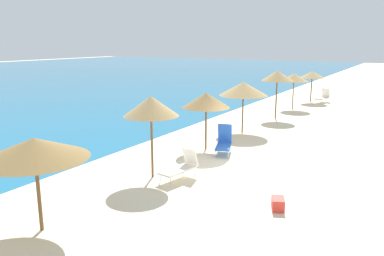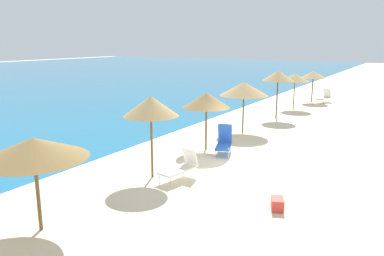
{
  "view_description": "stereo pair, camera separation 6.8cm",
  "coord_description": "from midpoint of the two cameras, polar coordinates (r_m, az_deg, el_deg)",
  "views": [
    {
      "loc": [
        -13.19,
        -5.65,
        4.7
      ],
      "look_at": [
        -0.58,
        1.82,
        1.37
      ],
      "focal_mm": 35.87,
      "sensor_mm": 36.0,
      "label": 1
    },
    {
      "loc": [
        -13.16,
        -5.71,
        4.7
      ],
      "look_at": [
        -0.58,
        1.82,
        1.37
      ],
      "focal_mm": 35.87,
      "sensor_mm": 36.0,
      "label": 2
    }
  ],
  "objects": [
    {
      "name": "ground_plane",
      "position": [
        15.1,
        7.01,
        -5.43
      ],
      "size": [
        160.0,
        160.0,
        0.0
      ],
      "primitive_type": "plane",
      "color": "beige"
    },
    {
      "name": "beach_umbrella_3",
      "position": [
        10.06,
        -22.56,
        -2.84
      ],
      "size": [
        2.64,
        2.64,
        2.42
      ],
      "color": "brown",
      "rests_on": "ground_plane"
    },
    {
      "name": "beach_umbrella_4",
      "position": [
        13.11,
        -6.26,
        3.23
      ],
      "size": [
        1.91,
        1.91,
        2.89
      ],
      "color": "brown",
      "rests_on": "ground_plane"
    },
    {
      "name": "beach_umbrella_5",
      "position": [
        16.63,
        1.99,
        4.15
      ],
      "size": [
        2.09,
        2.09,
        2.53
      ],
      "color": "brown",
      "rests_on": "ground_plane"
    },
    {
      "name": "beach_umbrella_6",
      "position": [
        20.05,
        7.55,
        5.79
      ],
      "size": [
        2.52,
        2.52,
        2.64
      ],
      "color": "brown",
      "rests_on": "ground_plane"
    },
    {
      "name": "beach_umbrella_7",
      "position": [
        24.09,
        12.49,
        7.58
      ],
      "size": [
        1.93,
        1.93,
        2.96
      ],
      "color": "brown",
      "rests_on": "ground_plane"
    },
    {
      "name": "beach_umbrella_8",
      "position": [
        27.91,
        14.87,
        7.26
      ],
      "size": [
        1.99,
        1.99,
        2.49
      ],
      "color": "brown",
      "rests_on": "ground_plane"
    },
    {
      "name": "beach_umbrella_9",
      "position": [
        31.61,
        17.38,
        7.58
      ],
      "size": [
        1.94,
        1.94,
        2.41
      ],
      "color": "brown",
      "rests_on": "ground_plane"
    },
    {
      "name": "lounge_chair_0",
      "position": [
        13.34,
        -1.76,
        -5.7
      ],
      "size": [
        1.57,
        0.86,
        1.04
      ],
      "rotation": [
        0.0,
        0.0,
        1.38
      ],
      "color": "white",
      "rests_on": "ground_plane"
    },
    {
      "name": "lounge_chair_2",
      "position": [
        16.39,
        4.65,
        -2.02
      ],
      "size": [
        1.5,
        1.04,
        1.23
      ],
      "rotation": [
        0.0,
        0.0,
        1.93
      ],
      "color": "blue",
      "rests_on": "ground_plane"
    },
    {
      "name": "lounge_chair_3",
      "position": [
        31.89,
        18.87,
        4.43
      ],
      "size": [
        1.52,
        0.9,
        1.08
      ],
      "rotation": [
        0.0,
        0.0,
        1.36
      ],
      "color": "white",
      "rests_on": "ground_plane"
    },
    {
      "name": "cooler_box",
      "position": [
        11.38,
        12.49,
        -10.95
      ],
      "size": [
        0.61,
        0.52,
        0.34
      ],
      "primitive_type": "cube",
      "rotation": [
        0.0,
        0.0,
        0.4
      ],
      "color": "red",
      "rests_on": "ground_plane"
    }
  ]
}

